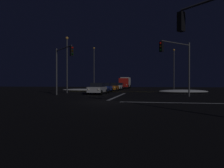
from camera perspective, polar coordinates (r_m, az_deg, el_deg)
name	(u,v)px	position (r m, az deg, el deg)	size (l,w,h in m)	color
ground	(105,102)	(17.59, -1.83, -4.99)	(120.00, 120.00, 0.10)	black
stop_line_north	(119,96)	(25.21, 1.83, -3.25)	(0.35, 13.27, 0.01)	white
centre_line_ns	(128,92)	(36.71, 4.45, -2.11)	(22.00, 0.15, 0.01)	yellow
crosswalk_bar_east	(205,103)	(17.72, 24.02, -4.81)	(13.27, 0.40, 0.01)	white
snow_bank_left_curb	(83,90)	(39.42, -7.91, -1.62)	(8.03, 1.50, 0.46)	white
snow_bank_right_curb	(183,91)	(32.65, 18.84, -1.94)	(7.05, 1.50, 0.58)	white
sedan_silver	(98,88)	(28.57, -3.97, -1.22)	(2.02, 4.33, 1.57)	#B7B7BC
sedan_blue	(105,87)	(34.72, -1.86, -0.94)	(2.02, 4.33, 1.57)	navy
sedan_orange	(113,87)	(39.90, 0.22, -0.77)	(2.02, 4.33, 1.57)	#C66014
sedan_white	(117,86)	(46.26, 1.43, -0.61)	(2.02, 4.33, 1.57)	silver
sedan_red	(120,86)	(51.46, 2.13, -0.51)	(2.02, 4.33, 1.57)	maroon
box_truck	(125,82)	(58.81, 3.61, 0.48)	(2.68, 8.28, 3.08)	red
traffic_signal_ne	(178,58)	(24.23, 17.57, 6.82)	(3.63, 3.63, 6.22)	#4C4C51
traffic_signal_nw	(63,61)	(26.11, -13.33, 6.08)	(3.66, 3.66, 6.02)	#4C4C51
traffic_signal_se	(223,29)	(11.01, 27.97, 13.10)	(3.16, 3.16, 5.82)	#4C4C51
streetlamp_left_near	(67,60)	(33.14, -12.17, 6.32)	(0.44, 0.44, 8.70)	#424247
streetlamp_right_far	(174,66)	(46.93, 16.57, 4.66)	(0.44, 0.44, 8.86)	#424247
streetlamp_left_far	(94,65)	(48.31, -4.92, 5.10)	(0.44, 0.44, 9.75)	#424247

